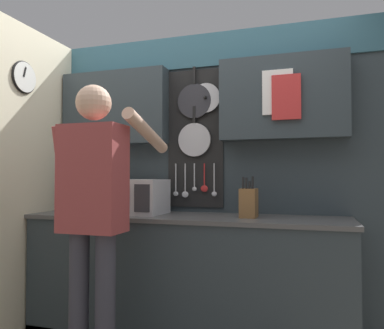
% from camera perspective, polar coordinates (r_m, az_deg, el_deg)
% --- Properties ---
extents(base_cabinet_counter, '(2.34, 0.60, 0.91)m').
position_cam_1_polar(base_cabinet_counter, '(2.85, -1.19, -16.98)').
color(base_cabinet_counter, '#2D383D').
rests_on(base_cabinet_counter, ground_plane).
extents(back_wall_unit, '(2.91, 0.23, 2.35)m').
position_cam_1_polar(back_wall_unit, '(3.01, 0.50, 2.90)').
color(back_wall_unit, '#2D383D').
rests_on(back_wall_unit, ground_plane).
extents(side_wall, '(0.07, 1.60, 2.35)m').
position_cam_1_polar(side_wall, '(3.01, -25.89, -1.84)').
color(side_wall, beige).
rests_on(side_wall, ground_plane).
extents(microwave, '(0.54, 0.36, 0.26)m').
position_cam_1_polar(microwave, '(2.93, -9.51, -4.83)').
color(microwave, silver).
rests_on(microwave, base_cabinet_counter).
extents(knife_block, '(0.12, 0.15, 0.29)m').
position_cam_1_polar(knife_block, '(2.64, 8.64, -5.76)').
color(knife_block, brown).
rests_on(knife_block, base_cabinet_counter).
extents(utensil_crock, '(0.11, 0.11, 0.32)m').
position_cam_1_polar(utensil_crock, '(3.12, -15.77, -5.59)').
color(utensil_crock, white).
rests_on(utensil_crock, base_cabinet_counter).
extents(person, '(0.54, 0.67, 1.75)m').
position_cam_1_polar(person, '(2.35, -14.73, -5.31)').
color(person, '#383842').
rests_on(person, ground_plane).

